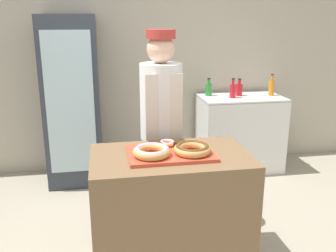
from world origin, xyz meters
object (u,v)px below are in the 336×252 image
donut_chocolate_glaze (192,149)px  donut_mini_center (167,143)px  serving_tray (171,153)px  bottle_green (209,89)px  donut_light_glaze (152,151)px  chest_freezer (239,133)px  beverage_fridge (72,101)px  bottle_red (233,90)px  brownie_back_left (156,144)px  bottle_orange (271,87)px  bottle_red_b (239,89)px  brownie_back_right (179,143)px  baker_person (161,128)px

donut_chocolate_glaze → donut_mini_center: 0.24m
serving_tray → bottle_green: 2.06m
donut_light_glaze → chest_freezer: bearing=54.0°
beverage_fridge → bottle_green: beverage_fridge is taller
serving_tray → bottle_red: size_ratio=2.58×
brownie_back_left → bottle_red: size_ratio=0.42×
bottle_orange → bottle_red_b: 0.39m
donut_mini_center → chest_freezer: donut_mini_center is taller
donut_mini_center → bottle_green: bearing=65.1°
brownie_back_right → baker_person: baker_person is taller
brownie_back_left → baker_person: bearing=75.8°
donut_light_glaze → bottle_orange: 2.50m
beverage_fridge → chest_freezer: 2.02m
donut_chocolate_glaze → bottle_red: 2.00m
donut_light_glaze → bottle_red_b: size_ratio=1.23×
donut_mini_center → beverage_fridge: 1.80m
baker_person → beverage_fridge: size_ratio=0.93×
bottle_red → donut_chocolate_glaze: bearing=-117.3°
donut_light_glaze → chest_freezer: donut_light_glaze is taller
baker_person → bottle_red_b: bearing=47.0°
serving_tray → baker_person: 0.59m
brownie_back_right → bottle_red_b: bearing=57.1°
donut_light_glaze → serving_tray: bearing=23.5°
serving_tray → baker_person: bearing=87.2°
serving_tray → bottle_green: bearing=66.6°
donut_chocolate_glaze → bottle_green: size_ratio=1.20×
bottle_green → bottle_orange: bearing=-9.3°
donut_chocolate_glaze → brownie_back_left: donut_chocolate_glaze is taller
beverage_fridge → bottle_red: (1.84, -0.04, 0.07)m
bottle_green → donut_light_glaze: bearing=-116.1°
donut_mini_center → bottle_red: bottle_red is taller
baker_person → beverage_fridge: bearing=124.5°
bottle_orange → bottle_green: bottle_orange is taller
brownie_back_right → chest_freezer: bearing=56.0°
brownie_back_right → bottle_orange: (1.48, 1.63, 0.07)m
brownie_back_right → bottle_orange: bearing=47.8°
baker_person → chest_freezer: (1.16, 1.18, -0.46)m
bottle_red → donut_mini_center: bearing=-123.8°
bottle_orange → bottle_green: size_ratio=1.21×
serving_tray → beverage_fridge: beverage_fridge is taller
brownie_back_right → bottle_red: 1.86m
donut_chocolate_glaze → bottle_red: bearing=62.7°
chest_freezer → bottle_orange: 0.67m
donut_mini_center → brownie_back_right: size_ratio=1.27×
donut_light_glaze → baker_person: baker_person is taller
donut_chocolate_glaze → serving_tray: bearing=156.5°
chest_freezer → bottle_red_b: size_ratio=4.72×
chest_freezer → baker_person: bearing=-134.5°
beverage_fridge → bottle_red: size_ratio=8.09×
donut_chocolate_glaze → beverage_fridge: (-0.92, 1.82, -0.03)m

